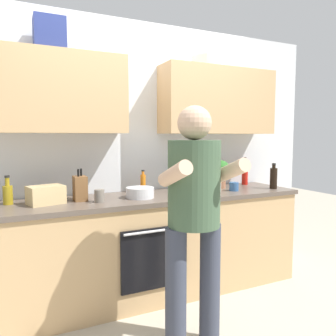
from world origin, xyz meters
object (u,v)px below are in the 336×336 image
object	(u,v)px
bottle_soy	(274,178)
cup_stoneware	(99,196)
bottle_hotsauce	(245,174)
grocery_bag_produce	(204,182)
knife_block	(80,188)
potted_herb	(220,172)
grocery_bag_bread	(46,195)
mixing_bowl	(140,193)
bottle_oil	(8,194)
bottle_juice	(143,183)
person_standing	(194,208)
cup_tea	(234,187)
bottle_water	(193,186)

from	to	relation	value
bottle_soy	cup_stoneware	xyz separation A→B (m)	(-1.74, 0.06, -0.06)
bottle_hotsauce	bottle_soy	distance (m)	0.37
cup_stoneware	grocery_bag_produce	world-z (taller)	grocery_bag_produce
knife_block	potted_herb	distance (m)	1.42
grocery_bag_bread	mixing_bowl	bearing A→B (deg)	-5.04
bottle_oil	bottle_juice	distance (m)	1.13
person_standing	bottle_hotsauce	distance (m)	1.61
bottle_oil	cup_tea	distance (m)	1.98
bottle_water	cup_stoneware	bearing A→B (deg)	178.44
mixing_bowl	bottle_juice	bearing A→B (deg)	63.29
bottle_oil	cup_stoneware	world-z (taller)	bottle_oil
bottle_juice	bottle_soy	xyz separation A→B (m)	(1.27, -0.32, 0.02)
bottle_hotsauce	grocery_bag_produce	world-z (taller)	bottle_hotsauce
bottle_soy	potted_herb	xyz separation A→B (m)	(-0.46, 0.27, 0.06)
cup_stoneware	grocery_bag_bread	bearing A→B (deg)	165.21
bottle_water	mixing_bowl	size ratio (longest dim) A/B	0.86
bottle_juice	person_standing	bearing A→B (deg)	-91.82
person_standing	cup_tea	bearing A→B (deg)	40.80
bottle_juice	potted_herb	bearing A→B (deg)	-4.19
bottle_juice	potted_herb	distance (m)	0.82
cup_stoneware	grocery_bag_produce	size ratio (longest dim) A/B	0.39
bottle_oil	cup_stoneware	distance (m)	0.69
person_standing	potted_herb	world-z (taller)	person_standing
bottle_juice	grocery_bag_bread	bearing A→B (deg)	-169.56
person_standing	potted_herb	distance (m)	1.28
bottle_soy	potted_herb	bearing A→B (deg)	149.82
bottle_water	grocery_bag_produce	bearing A→B (deg)	33.13
bottle_hotsauce	bottle_water	bearing A→B (deg)	-158.82
mixing_bowl	cup_tea	bearing A→B (deg)	-2.26
bottle_hotsauce	mixing_bowl	world-z (taller)	bottle_hotsauce
bottle_water	bottle_hotsauce	size ratio (longest dim) A/B	0.68
bottle_soy	cup_tea	xyz separation A→B (m)	(-0.44, 0.06, -0.07)
bottle_oil	mixing_bowl	size ratio (longest dim) A/B	0.94
bottle_soy	grocery_bag_produce	bearing A→B (deg)	167.87
bottle_water	knife_block	distance (m)	0.98
bottle_oil	knife_block	size ratio (longest dim) A/B	0.86
cup_stoneware	cup_tea	distance (m)	1.31
bottle_water	mixing_bowl	bearing A→B (deg)	172.93
bottle_hotsauce	person_standing	bearing A→B (deg)	-139.62
bottle_juice	bottle_hotsauce	bearing A→B (deg)	1.56
knife_block	grocery_bag_bread	size ratio (longest dim) A/B	1.00
bottle_soy	mixing_bowl	bearing A→B (deg)	175.90
person_standing	grocery_bag_produce	xyz separation A→B (m)	(0.58, 0.84, 0.03)
bottle_oil	grocery_bag_produce	world-z (taller)	bottle_oil
cup_tea	bottle_soy	bearing A→B (deg)	-8.07
bottle_soy	bottle_water	bearing A→B (deg)	177.52
bottle_water	grocery_bag_bread	world-z (taller)	bottle_water
person_standing	cup_tea	size ratio (longest dim) A/B	18.07
mixing_bowl	knife_block	size ratio (longest dim) A/B	0.92
person_standing	bottle_hotsauce	size ratio (longest dim) A/B	5.42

